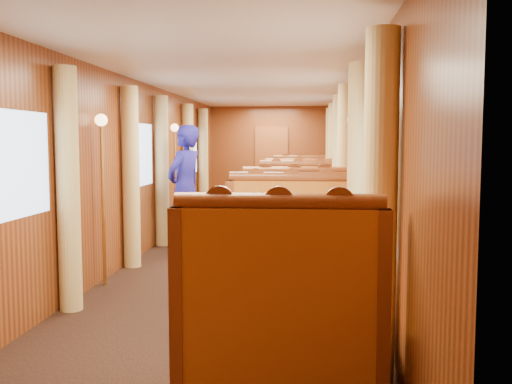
# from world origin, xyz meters

# --- Properties ---
(floor) EXTENTS (3.00, 12.00, 0.01)m
(floor) POSITION_xyz_m (0.00, 0.00, 0.00)
(floor) COLOR black
(floor) RESTS_ON ground
(ceiling) EXTENTS (3.00, 12.00, 0.01)m
(ceiling) POSITION_xyz_m (0.00, 0.00, 2.50)
(ceiling) COLOR silver
(ceiling) RESTS_ON wall_left
(wall_far) EXTENTS (3.00, 0.01, 2.50)m
(wall_far) POSITION_xyz_m (0.00, 6.00, 1.25)
(wall_far) COLOR brown
(wall_far) RESTS_ON floor
(wall_near) EXTENTS (3.00, 0.01, 2.50)m
(wall_near) POSITION_xyz_m (0.00, -6.00, 1.25)
(wall_near) COLOR brown
(wall_near) RESTS_ON floor
(wall_left) EXTENTS (0.01, 12.00, 2.50)m
(wall_left) POSITION_xyz_m (-1.50, 0.00, 1.25)
(wall_left) COLOR brown
(wall_left) RESTS_ON floor
(wall_right) EXTENTS (0.01, 12.00, 2.50)m
(wall_right) POSITION_xyz_m (1.50, 0.00, 1.25)
(wall_right) COLOR brown
(wall_right) RESTS_ON floor
(doorway_far) EXTENTS (0.80, 0.04, 2.00)m
(doorway_far) POSITION_xyz_m (0.00, 5.97, 1.00)
(doorway_far) COLOR brown
(doorway_far) RESTS_ON floor
(table_near) EXTENTS (1.05, 0.72, 0.75)m
(table_near) POSITION_xyz_m (0.75, -3.50, 0.38)
(table_near) COLOR white
(table_near) RESTS_ON floor
(banquette_near_fwd) EXTENTS (1.30, 0.55, 1.34)m
(banquette_near_fwd) POSITION_xyz_m (0.75, -4.51, 0.42)
(banquette_near_fwd) COLOR #AB4113
(banquette_near_fwd) RESTS_ON floor
(banquette_near_aft) EXTENTS (1.30, 0.55, 1.34)m
(banquette_near_aft) POSITION_xyz_m (0.75, -2.49, 0.42)
(banquette_near_aft) COLOR #AB4113
(banquette_near_aft) RESTS_ON floor
(table_mid) EXTENTS (1.05, 0.72, 0.75)m
(table_mid) POSITION_xyz_m (0.75, 0.00, 0.38)
(table_mid) COLOR white
(table_mid) RESTS_ON floor
(banquette_mid_fwd) EXTENTS (1.30, 0.55, 1.34)m
(banquette_mid_fwd) POSITION_xyz_m (0.75, -1.01, 0.42)
(banquette_mid_fwd) COLOR #AB4113
(banquette_mid_fwd) RESTS_ON floor
(banquette_mid_aft) EXTENTS (1.30, 0.55, 1.34)m
(banquette_mid_aft) POSITION_xyz_m (0.75, 1.01, 0.42)
(banquette_mid_aft) COLOR #AB4113
(banquette_mid_aft) RESTS_ON floor
(table_far) EXTENTS (1.05, 0.72, 0.75)m
(table_far) POSITION_xyz_m (0.75, 3.50, 0.38)
(table_far) COLOR white
(table_far) RESTS_ON floor
(banquette_far_fwd) EXTENTS (1.30, 0.55, 1.34)m
(banquette_far_fwd) POSITION_xyz_m (0.75, 2.49, 0.42)
(banquette_far_fwd) COLOR #AB4113
(banquette_far_fwd) RESTS_ON floor
(banquette_far_aft) EXTENTS (1.30, 0.55, 1.34)m
(banquette_far_aft) POSITION_xyz_m (0.75, 4.51, 0.42)
(banquette_far_aft) COLOR #AB4113
(banquette_far_aft) RESTS_ON floor
(tea_tray) EXTENTS (0.37, 0.30, 0.01)m
(tea_tray) POSITION_xyz_m (0.68, -3.59, 0.76)
(tea_tray) COLOR silver
(tea_tray) RESTS_ON table_near
(teapot_left) EXTENTS (0.20, 0.17, 0.14)m
(teapot_left) POSITION_xyz_m (0.59, -3.57, 0.82)
(teapot_left) COLOR silver
(teapot_left) RESTS_ON tea_tray
(teapot_right) EXTENTS (0.16, 0.13, 0.12)m
(teapot_right) POSITION_xyz_m (0.72, -3.61, 0.81)
(teapot_right) COLOR silver
(teapot_right) RESTS_ON tea_tray
(teapot_back) EXTENTS (0.17, 0.13, 0.13)m
(teapot_back) POSITION_xyz_m (0.68, -3.43, 0.82)
(teapot_back) COLOR silver
(teapot_back) RESTS_ON tea_tray
(fruit_plate) EXTENTS (0.21, 0.21, 0.05)m
(fruit_plate) POSITION_xyz_m (1.06, -3.58, 0.77)
(fruit_plate) COLOR white
(fruit_plate) RESTS_ON table_near
(cup_inboard) EXTENTS (0.08, 0.08, 0.26)m
(cup_inboard) POSITION_xyz_m (0.41, -3.36, 0.86)
(cup_inboard) COLOR white
(cup_inboard) RESTS_ON table_near
(cup_outboard) EXTENTS (0.08, 0.08, 0.26)m
(cup_outboard) POSITION_xyz_m (0.46, -3.30, 0.86)
(cup_outboard) COLOR white
(cup_outboard) RESTS_ON table_near
(rose_vase_mid) EXTENTS (0.06, 0.06, 0.36)m
(rose_vase_mid) POSITION_xyz_m (0.73, 0.02, 0.93)
(rose_vase_mid) COLOR silver
(rose_vase_mid) RESTS_ON table_mid
(rose_vase_far) EXTENTS (0.06, 0.06, 0.36)m
(rose_vase_far) POSITION_xyz_m (0.76, 3.46, 0.93)
(rose_vase_far) COLOR silver
(rose_vase_far) RESTS_ON table_far
(window_left_near) EXTENTS (0.01, 1.20, 0.90)m
(window_left_near) POSITION_xyz_m (-1.49, -3.50, 1.45)
(window_left_near) COLOR #91ADD3
(window_left_near) RESTS_ON wall_left
(curtain_left_near_b) EXTENTS (0.22, 0.22, 2.35)m
(curtain_left_near_b) POSITION_xyz_m (-1.38, -2.72, 1.18)
(curtain_left_near_b) COLOR #E3C374
(curtain_left_near_b) RESTS_ON floor
(window_right_near) EXTENTS (0.01, 1.20, 0.90)m
(window_right_near) POSITION_xyz_m (1.49, -3.50, 1.45)
(window_right_near) COLOR #91ADD3
(window_right_near) RESTS_ON wall_right
(curtain_right_near_a) EXTENTS (0.22, 0.22, 2.35)m
(curtain_right_near_a) POSITION_xyz_m (1.38, -4.28, 1.18)
(curtain_right_near_a) COLOR #E3C374
(curtain_right_near_a) RESTS_ON floor
(curtain_right_near_b) EXTENTS (0.22, 0.22, 2.35)m
(curtain_right_near_b) POSITION_xyz_m (1.38, -2.72, 1.18)
(curtain_right_near_b) COLOR #E3C374
(curtain_right_near_b) RESTS_ON floor
(window_left_mid) EXTENTS (0.01, 1.20, 0.90)m
(window_left_mid) POSITION_xyz_m (-1.49, 0.00, 1.45)
(window_left_mid) COLOR #91ADD3
(window_left_mid) RESTS_ON wall_left
(curtain_left_mid_a) EXTENTS (0.22, 0.22, 2.35)m
(curtain_left_mid_a) POSITION_xyz_m (-1.38, -0.78, 1.18)
(curtain_left_mid_a) COLOR #E3C374
(curtain_left_mid_a) RESTS_ON floor
(curtain_left_mid_b) EXTENTS (0.22, 0.22, 2.35)m
(curtain_left_mid_b) POSITION_xyz_m (-1.38, 0.78, 1.18)
(curtain_left_mid_b) COLOR #E3C374
(curtain_left_mid_b) RESTS_ON floor
(window_right_mid) EXTENTS (0.01, 1.20, 0.90)m
(window_right_mid) POSITION_xyz_m (1.49, 0.00, 1.45)
(window_right_mid) COLOR #91ADD3
(window_right_mid) RESTS_ON wall_right
(curtain_right_mid_a) EXTENTS (0.22, 0.22, 2.35)m
(curtain_right_mid_a) POSITION_xyz_m (1.38, -0.78, 1.18)
(curtain_right_mid_a) COLOR #E3C374
(curtain_right_mid_a) RESTS_ON floor
(curtain_right_mid_b) EXTENTS (0.22, 0.22, 2.35)m
(curtain_right_mid_b) POSITION_xyz_m (1.38, 0.78, 1.18)
(curtain_right_mid_b) COLOR #E3C374
(curtain_right_mid_b) RESTS_ON floor
(window_left_far) EXTENTS (0.01, 1.20, 0.90)m
(window_left_far) POSITION_xyz_m (-1.49, 3.50, 1.45)
(window_left_far) COLOR #91ADD3
(window_left_far) RESTS_ON wall_left
(curtain_left_far_a) EXTENTS (0.22, 0.22, 2.35)m
(curtain_left_far_a) POSITION_xyz_m (-1.38, 2.72, 1.18)
(curtain_left_far_a) COLOR #E3C374
(curtain_left_far_a) RESTS_ON floor
(curtain_left_far_b) EXTENTS (0.22, 0.22, 2.35)m
(curtain_left_far_b) POSITION_xyz_m (-1.38, 4.28, 1.18)
(curtain_left_far_b) COLOR #E3C374
(curtain_left_far_b) RESTS_ON floor
(window_right_far) EXTENTS (0.01, 1.20, 0.90)m
(window_right_far) POSITION_xyz_m (1.49, 3.50, 1.45)
(window_right_far) COLOR #91ADD3
(window_right_far) RESTS_ON wall_right
(curtain_right_far_a) EXTENTS (0.22, 0.22, 2.35)m
(curtain_right_far_a) POSITION_xyz_m (1.38, 2.72, 1.18)
(curtain_right_far_a) COLOR #E3C374
(curtain_right_far_a) RESTS_ON floor
(curtain_right_far_b) EXTENTS (0.22, 0.22, 2.35)m
(curtain_right_far_b) POSITION_xyz_m (1.38, 4.28, 1.18)
(curtain_right_far_b) COLOR #E3C374
(curtain_right_far_b) RESTS_ON floor
(sconce_left_fore) EXTENTS (0.14, 0.14, 1.95)m
(sconce_left_fore) POSITION_xyz_m (-1.40, -1.75, 1.38)
(sconce_left_fore) COLOR #BF8C3F
(sconce_left_fore) RESTS_ON floor
(sconce_right_fore) EXTENTS (0.14, 0.14, 1.95)m
(sconce_right_fore) POSITION_xyz_m (1.40, -1.75, 1.38)
(sconce_right_fore) COLOR #BF8C3F
(sconce_right_fore) RESTS_ON floor
(sconce_left_aft) EXTENTS (0.14, 0.14, 1.95)m
(sconce_left_aft) POSITION_xyz_m (-1.40, 1.75, 1.38)
(sconce_left_aft) COLOR #BF8C3F
(sconce_left_aft) RESTS_ON floor
(sconce_right_aft) EXTENTS (0.14, 0.14, 1.95)m
(sconce_right_aft) POSITION_xyz_m (1.40, 1.75, 1.38)
(sconce_right_aft) COLOR #BF8C3F
(sconce_right_aft) RESTS_ON floor
(steward) EXTENTS (0.69, 0.81, 1.89)m
(steward) POSITION_xyz_m (-0.92, 0.35, 0.94)
(steward) COLOR navy
(steward) RESTS_ON floor
(passenger) EXTENTS (0.40, 0.44, 0.76)m
(passenger) POSITION_xyz_m (0.75, 0.72, 0.74)
(passenger) COLOR beige
(passenger) RESTS_ON banquette_mid_aft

